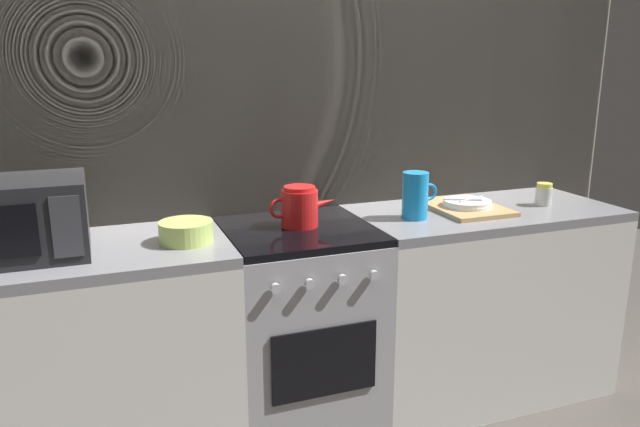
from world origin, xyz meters
The scene contains 11 objects.
ground_plane centered at (0.00, 0.00, 0.00)m, with size 8.00×8.00×0.00m, color #47423D.
back_wall centered at (0.00, 0.32, 1.20)m, with size 3.60×0.05×2.40m.
counter_left centered at (-0.90, 0.00, 0.45)m, with size 1.20×0.60×0.90m.
stove_unit centered at (0.00, 0.00, 0.45)m, with size 0.60×0.63×0.90m.
counter_right centered at (0.90, 0.00, 0.45)m, with size 1.20×0.60×0.90m.
microwave centered at (-1.02, -0.01, 1.04)m, with size 0.46×0.35×0.27m.
kettle centered at (0.01, 0.02, 0.98)m, with size 0.28×0.15×0.17m.
mixing_bowl centered at (-0.45, -0.04, 0.94)m, with size 0.20×0.20×0.08m, color #B7D166.
pitcher centered at (0.51, -0.04, 1.00)m, with size 0.16×0.11×0.20m.
dish_pile centered at (0.80, 0.01, 0.92)m, with size 0.30×0.40×0.06m.
spice_jar centered at (1.19, -0.04, 0.95)m, with size 0.08×0.08×0.10m.
Camera 1 is at (-0.75, -2.25, 1.57)m, focal length 34.22 mm.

